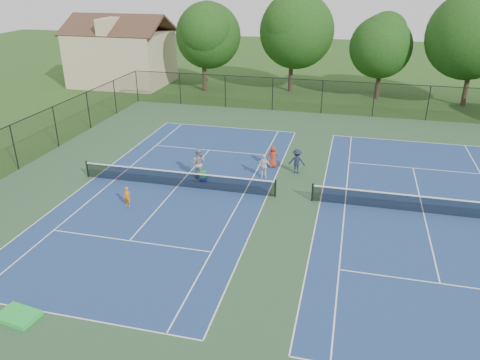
% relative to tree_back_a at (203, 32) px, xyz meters
% --- Properties ---
extents(ground, '(140.00, 140.00, 0.00)m').
position_rel_tree_back_a_xyz_m(ground, '(13.00, -24.00, -6.04)').
color(ground, '#234716').
rests_on(ground, ground).
extents(court_pad, '(36.00, 36.00, 0.01)m').
position_rel_tree_back_a_xyz_m(court_pad, '(13.00, -24.00, -6.03)').
color(court_pad, '#2F5432').
rests_on(court_pad, ground).
extents(tennis_court_left, '(12.00, 23.83, 1.07)m').
position_rel_tree_back_a_xyz_m(tennis_court_left, '(6.00, -24.00, -5.94)').
color(tennis_court_left, navy).
rests_on(tennis_court_left, ground).
extents(tennis_court_right, '(12.00, 23.83, 1.07)m').
position_rel_tree_back_a_xyz_m(tennis_court_right, '(20.00, -24.00, -5.94)').
color(tennis_court_right, navy).
rests_on(tennis_court_right, ground).
extents(perimeter_fence, '(36.08, 36.08, 3.02)m').
position_rel_tree_back_a_xyz_m(perimeter_fence, '(13.00, -24.00, -4.44)').
color(perimeter_fence, black).
rests_on(perimeter_fence, ground).
extents(tree_back_a, '(6.80, 6.80, 9.15)m').
position_rel_tree_back_a_xyz_m(tree_back_a, '(0.00, 0.00, 0.00)').
color(tree_back_a, '#2D2116').
rests_on(tree_back_a, ground).
extents(tree_back_b, '(7.60, 7.60, 10.03)m').
position_rel_tree_back_a_xyz_m(tree_back_b, '(9.00, 2.00, 0.56)').
color(tree_back_b, '#2D2116').
rests_on(tree_back_b, ground).
extents(tree_back_c, '(6.00, 6.00, 8.40)m').
position_rel_tree_back_a_xyz_m(tree_back_c, '(18.00, 1.00, -0.56)').
color(tree_back_c, '#2D2116').
rests_on(tree_back_c, ground).
extents(tree_back_d, '(7.80, 7.80, 10.37)m').
position_rel_tree_back_a_xyz_m(tree_back_d, '(26.00, 0.00, 0.79)').
color(tree_back_d, '#2D2116').
rests_on(tree_back_d, ground).
extents(clapboard_house, '(10.80, 8.10, 7.65)m').
position_rel_tree_back_a_xyz_m(clapboard_house, '(-10.00, 1.00, -2.95)').
color(clapboard_house, tan).
rests_on(clapboard_house, ground).
extents(child_player, '(0.45, 0.34, 1.13)m').
position_rel_tree_back_a_xyz_m(child_player, '(4.29, -27.06, -5.47)').
color(child_player, orange).
rests_on(child_player, ground).
extents(instructor, '(0.97, 0.77, 1.93)m').
position_rel_tree_back_a_xyz_m(instructor, '(6.83, -22.41, -5.07)').
color(instructor, gray).
rests_on(instructor, ground).
extents(bystander_a, '(0.92, 0.42, 1.55)m').
position_rel_tree_back_a_xyz_m(bystander_a, '(10.79, -21.46, -5.26)').
color(bystander_a, silver).
rests_on(bystander_a, ground).
extents(bystander_b, '(1.05, 0.61, 1.60)m').
position_rel_tree_back_a_xyz_m(bystander_b, '(12.66, -20.22, -5.24)').
color(bystander_b, '#1B1E3B').
rests_on(bystander_b, ground).
extents(bystander_c, '(0.82, 0.64, 1.48)m').
position_rel_tree_back_a_xyz_m(bystander_c, '(11.01, -19.61, -5.30)').
color(bystander_c, maroon).
rests_on(bystander_c, ground).
extents(ball_crate, '(0.39, 0.35, 0.30)m').
position_rel_tree_back_a_xyz_m(ball_crate, '(7.30, -22.91, -5.89)').
color(ball_crate, navy).
rests_on(ball_crate, ground).
extents(ball_hopper, '(0.39, 0.35, 0.38)m').
position_rel_tree_back_a_xyz_m(ball_hopper, '(7.30, -22.91, -5.54)').
color(ball_hopper, green).
rests_on(ball_hopper, ball_crate).
extents(green_tarp, '(1.62, 1.19, 0.19)m').
position_rel_tree_back_a_xyz_m(green_tarp, '(4.43, -36.40, -5.94)').
color(green_tarp, green).
rests_on(green_tarp, ground).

